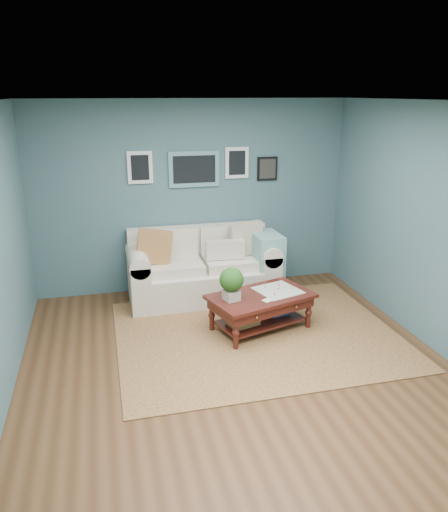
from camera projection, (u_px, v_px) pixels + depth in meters
name	position (u px, v px, depth m)	size (l,w,h in m)	color
room_shell	(239.00, 244.00, 4.87)	(5.00, 5.02, 2.70)	brown
area_rug	(256.00, 334.00, 6.00)	(3.30, 2.64, 0.01)	brown
loveseat	(208.00, 267.00, 7.00)	(2.09, 0.95, 1.07)	beige
coffee_table	(256.00, 302.00, 6.00)	(1.37, 1.04, 0.85)	#380F09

